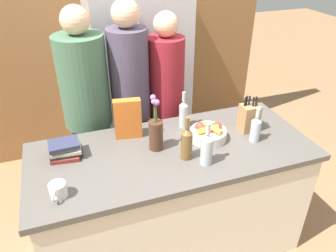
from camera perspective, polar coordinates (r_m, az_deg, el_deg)
ground_plane at (r=2.73m, az=0.72°, el=-19.47°), size 14.00×14.00×0.00m
kitchen_island at (r=2.40m, az=0.79°, el=-12.71°), size 1.84×0.78×0.89m
back_wall_wood at (r=3.39m, az=-8.86°, el=16.90°), size 3.04×0.12×2.60m
refrigerator at (r=3.19m, az=-5.06°, el=9.30°), size 0.87×0.63×1.87m
fruit_bowl at (r=2.22m, az=7.02°, el=-1.08°), size 0.25×0.25×0.11m
knife_block at (r=2.34m, az=13.93°, el=1.47°), size 0.12×0.11×0.26m
flower_vase at (r=2.06m, az=-2.13°, el=-0.99°), size 0.09×0.09×0.38m
cereal_box at (r=2.19m, az=-7.03°, el=1.25°), size 0.19×0.09×0.28m
coffee_mug at (r=1.85m, az=-18.60°, el=-10.59°), size 0.09×0.12×0.08m
book_stack at (r=2.12m, az=-17.50°, el=-3.98°), size 0.20×0.16×0.10m
bottle_oil at (r=2.23m, az=15.02°, el=-0.41°), size 0.07×0.07×0.24m
bottle_vinegar at (r=2.32m, az=2.70°, el=2.23°), size 0.06×0.06×0.27m
bottle_wine at (r=1.99m, az=3.26°, el=-2.86°), size 0.07×0.07×0.29m
bottle_water at (r=1.96m, az=6.77°, el=-3.80°), size 0.07×0.07×0.28m
person_at_sink at (r=2.56m, az=-13.89°, el=3.23°), size 0.36×0.36×1.70m
person_in_blue at (r=2.57m, az=-6.48°, el=4.90°), size 0.30×0.30×1.72m
person_in_red_tee at (r=2.68m, az=-0.32°, el=4.73°), size 0.29×0.29×1.61m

